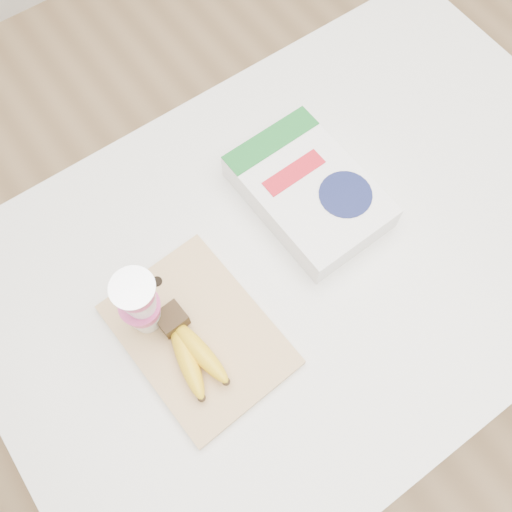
{
  "coord_description": "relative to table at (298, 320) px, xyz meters",
  "views": [
    {
      "loc": [
        -0.35,
        -0.3,
        1.94
      ],
      "look_at": [
        -0.12,
        0.03,
        1.0
      ],
      "focal_mm": 40.0,
      "sensor_mm": 36.0,
      "label": 1
    }
  ],
  "objects": [
    {
      "name": "cereal_box",
      "position": [
        0.05,
        0.09,
        0.51
      ],
      "size": [
        0.21,
        0.3,
        0.07
      ],
      "rotation": [
        0.0,
        0.0,
        0.03
      ],
      "color": "white",
      "rests_on": "table"
    },
    {
      "name": "bananas",
      "position": [
        -0.31,
        -0.04,
        0.51
      ],
      "size": [
        0.08,
        0.17,
        0.05
      ],
      "color": "#382816",
      "rests_on": "cutting_board"
    },
    {
      "name": "table",
      "position": [
        0.0,
        0.0,
        0.0
      ],
      "size": [
        1.28,
        0.85,
        0.96
      ],
      "primitive_type": "cube",
      "color": "silver",
      "rests_on": "ground"
    },
    {
      "name": "room",
      "position": [
        0.0,
        0.0,
        0.87
      ],
      "size": [
        4.0,
        4.0,
        4.0
      ],
      "color": "tan",
      "rests_on": "ground"
    },
    {
      "name": "cutting_board",
      "position": [
        -0.28,
        -0.02,
        0.49
      ],
      "size": [
        0.25,
        0.33,
        0.02
      ],
      "primitive_type": "cube",
      "rotation": [
        0.0,
        0.0,
        0.06
      ],
      "color": "#E7B17F",
      "rests_on": "table"
    },
    {
      "name": "yogurt_stack",
      "position": [
        -0.34,
        0.05,
        0.59
      ],
      "size": [
        0.08,
        0.07,
        0.17
      ],
      "color": "white",
      "rests_on": "cutting_board"
    }
  ]
}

